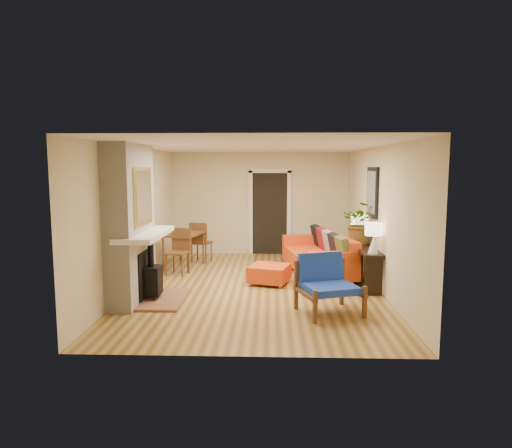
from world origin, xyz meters
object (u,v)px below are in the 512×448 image
object	(u,v)px
console_table	(364,254)
lamp_near	(373,234)
dining_table	(187,240)
sofa	(322,255)
blue_chair	(326,281)
ottoman	(269,273)
lamp_far	(358,224)
houseplant	(362,223)

from	to	relation	value
console_table	lamp_near	bearing A→B (deg)	-90.00
dining_table	sofa	bearing A→B (deg)	-9.71
dining_table	lamp_near	bearing A→B (deg)	-28.64
blue_chair	lamp_near	world-z (taller)	lamp_near
ottoman	lamp_far	world-z (taller)	lamp_far
sofa	houseplant	distance (m)	1.14
houseplant	lamp_near	bearing A→B (deg)	-89.42
sofa	houseplant	world-z (taller)	houseplant
ottoman	lamp_near	size ratio (longest dim) A/B	1.61
lamp_near	lamp_far	bearing A→B (deg)	90.00
lamp_near	lamp_far	distance (m)	1.40
blue_chair	lamp_near	size ratio (longest dim) A/B	1.98
ottoman	lamp_near	world-z (taller)	lamp_near
console_table	lamp_near	world-z (taller)	lamp_near
sofa	blue_chair	bearing A→B (deg)	-94.66
ottoman	dining_table	bearing A→B (deg)	143.94
houseplant	sofa	bearing A→B (deg)	145.05
lamp_far	houseplant	distance (m)	0.41
sofa	ottoman	xyz separation A→B (m)	(-1.09, -0.83, -0.20)
ottoman	blue_chair	xyz separation A→B (m)	(0.88, -1.66, 0.28)
console_table	lamp_near	xyz separation A→B (m)	(0.00, -0.73, 0.49)
ottoman	lamp_far	size ratio (longest dim) A/B	1.61
blue_chair	dining_table	world-z (taller)	dining_table
blue_chair	dining_table	distance (m)	4.04
ottoman	lamp_far	xyz separation A→B (m)	(1.81, 0.74, 0.86)
sofa	houseplant	bearing A→B (deg)	-34.95
sofa	console_table	world-z (taller)	sofa
lamp_near	dining_table	bearing A→B (deg)	151.36
lamp_near	lamp_far	size ratio (longest dim) A/B	1.00
dining_table	console_table	world-z (taller)	dining_table
dining_table	console_table	size ratio (longest dim) A/B	0.98
sofa	lamp_near	xyz separation A→B (m)	(0.73, -1.49, 0.66)
ottoman	lamp_near	bearing A→B (deg)	-19.93
blue_chair	lamp_far	xyz separation A→B (m)	(0.93, 2.40, 0.58)
sofa	console_table	size ratio (longest dim) A/B	1.34
lamp_far	console_table	bearing A→B (deg)	-90.00
console_table	lamp_far	distance (m)	0.82
sofa	lamp_far	bearing A→B (deg)	-7.36
console_table	houseplant	xyz separation A→B (m)	(-0.01, 0.26, 0.57)
lamp_far	houseplant	world-z (taller)	houseplant
dining_table	console_table	distance (m)	3.86
console_table	ottoman	bearing A→B (deg)	-177.66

